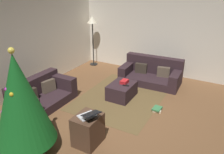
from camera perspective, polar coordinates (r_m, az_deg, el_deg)
ground_plane at (r=4.99m, az=4.47°, el=-11.33°), size 6.40×6.40×0.00m
rear_partition at (r=6.28m, az=-22.33°, el=7.44°), size 6.40×0.12×2.60m
corner_partition at (r=7.27m, az=15.41°, el=10.29°), size 0.12×6.40×2.60m
couch_left at (r=5.77m, az=-17.72°, el=-4.27°), size 1.53×0.88×0.67m
couch_right at (r=6.83m, az=10.09°, el=0.94°), size 0.97×1.78×0.75m
ottoman at (r=5.85m, az=2.53°, el=-3.51°), size 0.77×0.58×0.39m
gift_box at (r=5.79m, az=3.19°, el=-1.21°), size 0.23×0.16×0.09m
tv_remote at (r=5.67m, az=3.58°, el=-2.17°), size 0.09×0.17×0.02m
christmas_tree at (r=3.93m, az=-22.47°, el=-5.46°), size 1.04×1.04×1.94m
side_table at (r=4.27m, az=-6.19°, el=-13.31°), size 0.52×0.44×0.59m
laptop at (r=4.03m, az=-5.99°, el=-9.70°), size 0.44×0.47×0.17m
book_stack at (r=5.44m, az=11.52°, el=-8.06°), size 0.28×0.24×0.08m
corner_lamp at (r=7.91m, az=-5.06°, el=13.50°), size 0.36×0.36×1.76m
area_rug at (r=5.94m, az=2.50°, el=-5.16°), size 2.60×2.00×0.01m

